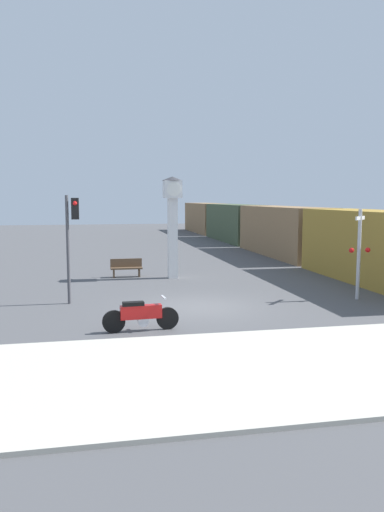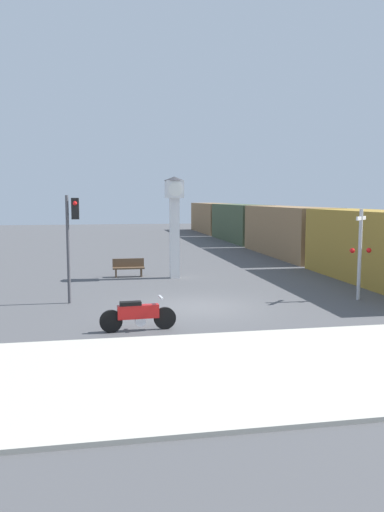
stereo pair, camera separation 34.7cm
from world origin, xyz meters
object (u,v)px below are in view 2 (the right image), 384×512
at_px(traffic_light, 72,229).
at_px(bench, 128,267).
at_px(clock_tower, 174,212).
at_px(freight_train, 260,226).
at_px(motorcycle, 138,315).
at_px(railroad_crossing_signal, 360,251).

height_order(traffic_light, bench, traffic_light).
distance_m(clock_tower, traffic_light, 7.08).
distance_m(freight_train, traffic_light, 24.19).
distance_m(clock_tower, bench, 3.69).
bearing_deg(clock_tower, freight_train, 57.51).
relative_size(motorcycle, traffic_light, 0.57).
height_order(railroad_crossing_signal, bench, railroad_crossing_signal).
relative_size(clock_tower, freight_train, 0.11).
bearing_deg(motorcycle, railroad_crossing_signal, 15.59).
bearing_deg(traffic_light, railroad_crossing_signal, -7.21).
xyz_separation_m(motorcycle, freight_train, (11.78, 24.24, 1.21)).
height_order(motorcycle, traffic_light, traffic_light).
bearing_deg(bench, clock_tower, -19.58).
height_order(freight_train, bench, freight_train).
xyz_separation_m(freight_train, bench, (-11.48, -13.67, -1.21)).
relative_size(traffic_light, bench, 2.56).
height_order(clock_tower, railroad_crossing_signal, clock_tower).
height_order(traffic_light, railroad_crossing_signal, traffic_light).
bearing_deg(motorcycle, bench, 84.82).
distance_m(motorcycle, railroad_crossing_signal, 9.52).
distance_m(motorcycle, bench, 10.57).
distance_m(traffic_light, bench, 6.95).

